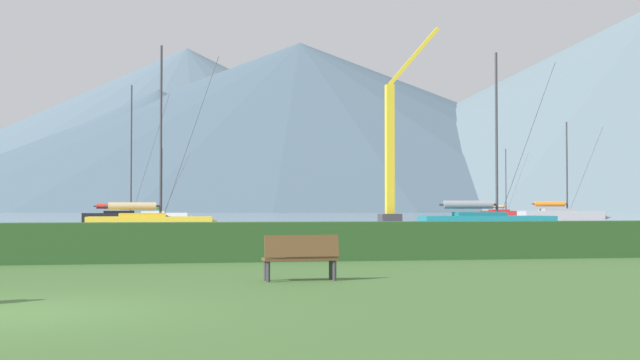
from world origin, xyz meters
name	(u,v)px	position (x,y,z in m)	size (l,w,h in m)	color
ground_plane	(9,313)	(0.00, 0.00, 0.00)	(1000.00, 1000.00, 0.00)	#3D602D
harbor_water	(149,215)	(0.00, 137.00, 0.00)	(320.00, 246.00, 0.00)	#8499A8
hedge_line	(81,243)	(0.00, 11.00, 0.55)	(80.00, 1.20, 1.09)	#284C23
sailboat_slip_1	(503,214)	(43.69, 86.30, 0.59)	(7.24, 2.75, 8.68)	red
sailboat_slip_2	(157,217)	(1.75, 69.98, 0.55)	(6.71, 2.18, 7.13)	white
sailboat_slip_3	(125,218)	(-0.70, 56.24, 0.63)	(7.43, 2.49, 11.21)	black
sailboat_slip_4	(488,224)	(18.57, 28.24, 0.64)	(7.84, 2.90, 9.45)	#19707A
sailboat_slip_6	(562,216)	(37.31, 57.71, 0.68)	(8.45, 3.06, 9.10)	#9E9EA3
sailboat_slip_7	(152,224)	(1.65, 32.21, 0.62)	(7.38, 2.28, 9.97)	gold
park_bench_near_path	(301,255)	(4.97, 4.44, 0.53)	(1.56, 0.53, 0.95)	brown
dock_crane	(392,159)	(24.58, 68.45, 6.21)	(6.18, 2.00, 19.60)	#333338
distant_hill_central_peak	(158,150)	(0.75, 312.32, 22.91)	(180.40, 180.40, 45.82)	#425666
distant_hill_east_ridge	(300,126)	(60.29, 345.38, 35.95)	(339.40, 339.40, 71.90)	#425666
distant_hill_far_shoulder	(187,129)	(13.79, 398.76, 38.90)	(306.72, 306.72, 77.79)	#4C6070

